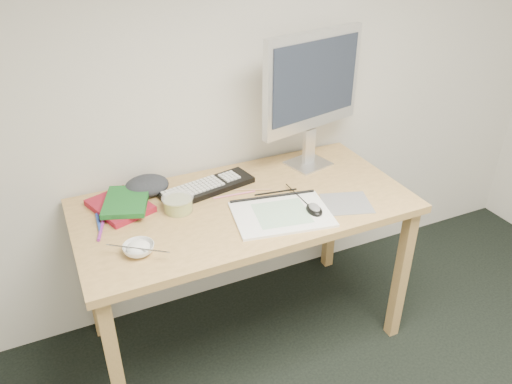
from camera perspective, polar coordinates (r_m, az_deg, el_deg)
desk at (r=2.14m, az=-1.29°, el=-3.09°), size 1.40×0.70×0.75m
mousepad at (r=2.12m, az=10.32°, el=-1.28°), size 0.24×0.23×0.00m
sketchpad at (r=2.01m, az=2.95°, el=-2.56°), size 0.43×0.34×0.01m
keyboard at (r=2.19m, az=-5.56°, el=0.52°), size 0.44×0.21×0.02m
monitor at (r=2.27m, az=6.49°, el=12.06°), size 0.54×0.21×0.63m
mouse at (r=2.02m, az=6.69°, el=-1.80°), size 0.07×0.10×0.03m
rice_bowl at (r=1.84m, az=-13.25°, el=-6.36°), size 0.13×0.13×0.04m
chopsticks at (r=1.81m, az=-13.36°, el=-6.31°), size 0.19×0.15×0.02m
fruit_tub at (r=2.05m, az=-8.90°, el=-1.34°), size 0.16×0.16×0.06m
book_red at (r=2.12m, az=-15.28°, el=-1.54°), size 0.26×0.30×0.03m
book_green at (r=2.10m, az=-14.61°, el=-1.04°), size 0.24×0.28×0.02m
cloth_lump at (r=2.21m, az=-12.37°, el=0.70°), size 0.16×0.14×0.07m
pencil_pink at (r=2.15m, az=-2.50°, el=-0.31°), size 0.19×0.03×0.01m
pencil_tan at (r=2.18m, az=-0.33°, el=0.25°), size 0.15×0.07×0.01m
pencil_black at (r=2.17m, az=2.27°, el=0.00°), size 0.19×0.04×0.01m
marker_blue at (r=2.05m, az=-17.55°, el=-3.41°), size 0.02×0.14×0.01m
marker_orange at (r=2.09m, az=-15.87°, el=-2.36°), size 0.03×0.13×0.01m
marker_purple at (r=2.00m, az=-17.30°, el=-4.15°), size 0.05×0.14×0.01m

